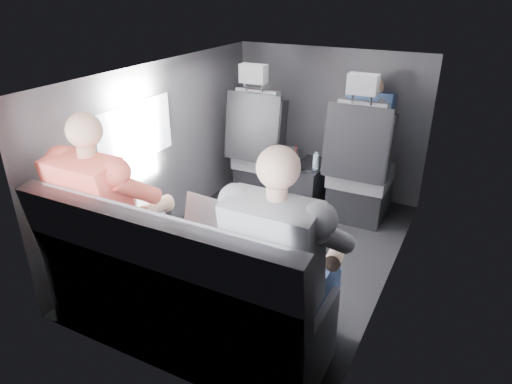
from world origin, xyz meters
The scene contains 20 objects.
floor centered at (0.00, 0.00, 0.00)m, with size 2.60×2.60×0.00m, color black.
ceiling centered at (0.00, 0.00, 1.35)m, with size 2.60×2.60×0.00m, color #B2B2AD.
panel_left centered at (-0.90, 0.00, 0.68)m, with size 0.02×2.60×1.35m, color #56565B.
panel_right centered at (0.90, 0.00, 0.68)m, with size 0.02×2.60×1.35m, color #56565B.
panel_front centered at (0.00, 1.30, 0.68)m, with size 1.80×0.02×1.35m, color #56565B.
panel_back centered at (0.00, -1.30, 0.68)m, with size 1.80×0.02×1.35m, color #56565B.
side_window centered at (-0.88, -0.30, 0.90)m, with size 0.02×0.75×0.42m, color white.
seatbelt centered at (0.45, 0.67, 0.80)m, with size 0.05×0.01×0.65m, color black.
front_seat_left centered at (-0.45, 0.84, 0.40)m, with size 0.52×0.58×1.26m.
front_seat_right centered at (0.45, 0.84, 0.40)m, with size 0.52×0.58×1.26m.
center_console centered at (0.00, 0.88, 0.20)m, with size 0.24×0.48×0.41m.
rear_bench centered at (0.00, -1.06, 0.31)m, with size 1.60×0.57×0.92m.
soda_cup centered at (-0.07, 0.70, 0.46)m, with size 0.08×0.08×0.23m.
water_bottle centered at (0.07, 0.82, 0.47)m, with size 0.05×0.05×0.15m.
laptop_white centered at (-0.59, -0.81, 0.63)m, with size 0.35×0.37×0.22m.
laptop_silver centered at (0.05, -0.74, 0.63)m, with size 0.34×0.31×0.23m.
laptop_black centered at (0.52, -0.82, 0.63)m, with size 0.38×0.36×0.25m.
passenger_rear_left centered at (-0.53, -0.97, 0.65)m, with size 0.54×0.65×1.27m.
passenger_rear_right centered at (0.57, -0.97, 0.65)m, with size 0.53×0.65×1.27m.
passenger_front_right centered at (0.42, 1.10, 0.74)m, with size 0.38×0.38×0.74m.
Camera 1 is at (1.29, -2.67, 1.88)m, focal length 32.00 mm.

